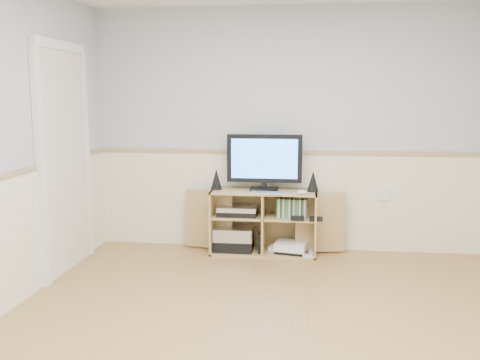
% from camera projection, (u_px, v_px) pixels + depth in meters
% --- Properties ---
extents(room, '(4.04, 4.54, 2.54)m').
position_uv_depth(room, '(264.00, 156.00, 3.44)').
color(room, tan).
rests_on(room, ground).
extents(media_cabinet, '(1.66, 0.40, 0.65)m').
position_uv_depth(media_cabinet, '(264.00, 220.00, 5.50)').
color(media_cabinet, tan).
rests_on(media_cabinet, floor).
extents(monitor, '(0.76, 0.18, 0.57)m').
position_uv_depth(monitor, '(264.00, 160.00, 5.40)').
color(monitor, black).
rests_on(monitor, media_cabinet).
extents(speaker_left, '(0.12, 0.12, 0.21)m').
position_uv_depth(speaker_left, '(216.00, 179.00, 5.47)').
color(speaker_left, black).
rests_on(speaker_left, media_cabinet).
extents(speaker_right, '(0.11, 0.11, 0.21)m').
position_uv_depth(speaker_right, '(313.00, 181.00, 5.35)').
color(speaker_right, black).
rests_on(speaker_right, media_cabinet).
extents(keyboard, '(0.33, 0.16, 0.01)m').
position_uv_depth(keyboard, '(266.00, 193.00, 5.26)').
color(keyboard, white).
rests_on(keyboard, media_cabinet).
extents(mouse, '(0.11, 0.08, 0.04)m').
position_uv_depth(mouse, '(302.00, 192.00, 5.22)').
color(mouse, white).
rests_on(mouse, media_cabinet).
extents(av_components, '(0.50, 0.30, 0.47)m').
position_uv_depth(av_components, '(236.00, 231.00, 5.51)').
color(av_components, black).
rests_on(av_components, media_cabinet).
extents(game_consoles, '(0.46, 0.31, 0.11)m').
position_uv_depth(game_consoles, '(290.00, 247.00, 5.45)').
color(game_consoles, white).
rests_on(game_consoles, media_cabinet).
extents(game_cases, '(0.30, 0.13, 0.19)m').
position_uv_depth(game_cases, '(292.00, 208.00, 5.37)').
color(game_cases, '#3F8C3F').
rests_on(game_cases, media_cabinet).
extents(wall_outlet, '(0.12, 0.03, 0.12)m').
position_uv_depth(wall_outlet, '(383.00, 195.00, 5.47)').
color(wall_outlet, white).
rests_on(wall_outlet, wall_back).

